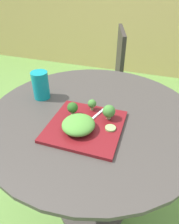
# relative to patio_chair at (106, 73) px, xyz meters

# --- Properties ---
(ground_plane) EXTENTS (12.00, 12.00, 0.00)m
(ground_plane) POSITION_rel_patio_chair_xyz_m (0.17, -0.92, -0.53)
(ground_plane) COLOR #669342
(bamboo_fence) EXTENTS (8.00, 0.08, 1.44)m
(bamboo_fence) POSITION_rel_patio_chair_xyz_m (0.17, 1.33, 0.19)
(bamboo_fence) COLOR tan
(bamboo_fence) RESTS_ON ground_plane
(patio_table) EXTENTS (0.97, 0.97, 0.76)m
(patio_table) POSITION_rel_patio_chair_xyz_m (0.17, -0.92, -0.02)
(patio_table) COLOR #423D38
(patio_table) RESTS_ON ground_plane
(patio_chair) EXTENTS (0.54, 0.54, 0.90)m
(patio_chair) POSITION_rel_patio_chair_xyz_m (0.00, 0.00, 0.00)
(patio_chair) COLOR #332D28
(patio_chair) RESTS_ON ground_plane
(salad_plate) EXTENTS (0.30, 0.30, 0.01)m
(salad_plate) POSITION_rel_patio_chair_xyz_m (0.17, -1.03, 0.24)
(salad_plate) COLOR maroon
(salad_plate) RESTS_ON patio_table
(drinking_glass) EXTENTS (0.08, 0.08, 0.14)m
(drinking_glass) POSITION_rel_patio_chair_xyz_m (-0.12, -0.88, 0.29)
(drinking_glass) COLOR #0F8C93
(drinking_glass) RESTS_ON patio_table
(fork) EXTENTS (0.06, 0.15, 0.00)m
(fork) POSITION_rel_patio_chair_xyz_m (0.19, -0.99, 0.25)
(fork) COLOR silver
(fork) RESTS_ON salad_plate
(lettuce_mound) EXTENTS (0.13, 0.13, 0.05)m
(lettuce_mound) POSITION_rel_patio_chair_xyz_m (0.15, -1.07, 0.27)
(lettuce_mound) COLOR #519338
(lettuce_mound) RESTS_ON salad_plate
(broccoli_floret_0) EXTENTS (0.05, 0.05, 0.06)m
(broccoli_floret_0) POSITION_rel_patio_chair_xyz_m (0.25, -0.96, 0.28)
(broccoli_floret_0) COLOR #99B770
(broccoli_floret_0) RESTS_ON salad_plate
(broccoli_floret_1) EXTENTS (0.04, 0.04, 0.05)m
(broccoli_floret_1) POSITION_rel_patio_chair_xyz_m (0.16, -0.92, 0.28)
(broccoli_floret_1) COLOR #99B770
(broccoli_floret_1) RESTS_ON salad_plate
(broccoli_floret_2) EXTENTS (0.05, 0.05, 0.06)m
(broccoli_floret_2) POSITION_rel_patio_chair_xyz_m (0.10, -0.99, 0.28)
(broccoli_floret_2) COLOR #99B770
(broccoli_floret_2) RESTS_ON salad_plate
(cucumber_slice_0) EXTENTS (0.04, 0.04, 0.01)m
(cucumber_slice_0) POSITION_rel_patio_chair_xyz_m (0.27, -1.03, 0.25)
(cucumber_slice_0) COLOR #8EB766
(cucumber_slice_0) RESTS_ON salad_plate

